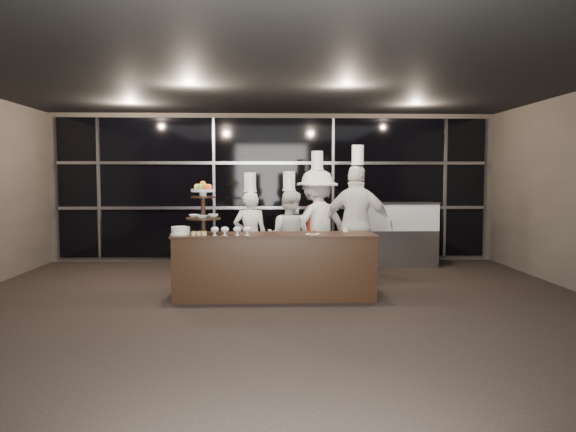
{
  "coord_description": "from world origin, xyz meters",
  "views": [
    {
      "loc": [
        -0.11,
        -6.42,
        1.72
      ],
      "look_at": [
        0.18,
        1.75,
        1.15
      ],
      "focal_mm": 35.0,
      "sensor_mm": 36.0,
      "label": 1
    }
  ],
  "objects_px": {
    "display_case": "(399,230)",
    "buffet_counter": "(275,266)",
    "display_stand": "(203,204)",
    "chef_c": "(317,226)",
    "chef_a": "(250,235)",
    "layer_cake": "(181,231)",
    "chef_b": "(289,236)",
    "chef_d": "(357,224)"
  },
  "relations": [
    {
      "from": "chef_a",
      "to": "chef_c",
      "type": "xyz_separation_m",
      "value": [
        1.08,
        0.12,
        0.15
      ]
    },
    {
      "from": "chef_b",
      "to": "chef_c",
      "type": "xyz_separation_m",
      "value": [
        0.46,
        0.2,
        0.16
      ]
    },
    {
      "from": "display_case",
      "to": "chef_b",
      "type": "relative_size",
      "value": 0.78
    },
    {
      "from": "display_stand",
      "to": "layer_cake",
      "type": "xyz_separation_m",
      "value": [
        -0.31,
        -0.05,
        -0.37
      ]
    },
    {
      "from": "display_case",
      "to": "chef_a",
      "type": "height_order",
      "value": "chef_a"
    },
    {
      "from": "buffet_counter",
      "to": "chef_c",
      "type": "distance_m",
      "value": 1.49
    },
    {
      "from": "display_stand",
      "to": "display_case",
      "type": "height_order",
      "value": "display_stand"
    },
    {
      "from": "buffet_counter",
      "to": "chef_d",
      "type": "bearing_deg",
      "value": 35.51
    },
    {
      "from": "buffet_counter",
      "to": "display_stand",
      "type": "height_order",
      "value": "display_stand"
    },
    {
      "from": "layer_cake",
      "to": "display_case",
      "type": "bearing_deg",
      "value": 37.64
    },
    {
      "from": "display_case",
      "to": "chef_c",
      "type": "bearing_deg",
      "value": -137.14
    },
    {
      "from": "chef_a",
      "to": "buffet_counter",
      "type": "bearing_deg",
      "value": -71.31
    },
    {
      "from": "display_case",
      "to": "chef_c",
      "type": "distance_m",
      "value": 2.38
    },
    {
      "from": "buffet_counter",
      "to": "display_case",
      "type": "relative_size",
      "value": 2.02
    },
    {
      "from": "display_stand",
      "to": "chef_c",
      "type": "distance_m",
      "value": 2.15
    },
    {
      "from": "chef_b",
      "to": "chef_c",
      "type": "bearing_deg",
      "value": 23.63
    },
    {
      "from": "layer_cake",
      "to": "display_case",
      "type": "distance_m",
      "value": 4.75
    },
    {
      "from": "display_case",
      "to": "chef_c",
      "type": "height_order",
      "value": "chef_c"
    },
    {
      "from": "buffet_counter",
      "to": "display_case",
      "type": "bearing_deg",
      "value": 49.32
    },
    {
      "from": "chef_a",
      "to": "chef_c",
      "type": "bearing_deg",
      "value": 6.1
    },
    {
      "from": "display_case",
      "to": "display_stand",
      "type": "bearing_deg",
      "value": -140.45
    },
    {
      "from": "layer_cake",
      "to": "display_stand",
      "type": "bearing_deg",
      "value": 9.17
    },
    {
      "from": "chef_c",
      "to": "buffet_counter",
      "type": "bearing_deg",
      "value": -119.85
    },
    {
      "from": "display_stand",
      "to": "chef_a",
      "type": "relative_size",
      "value": 0.42
    },
    {
      "from": "buffet_counter",
      "to": "layer_cake",
      "type": "relative_size",
      "value": 9.47
    },
    {
      "from": "layer_cake",
      "to": "display_case",
      "type": "relative_size",
      "value": 0.21
    },
    {
      "from": "layer_cake",
      "to": "chef_a",
      "type": "xyz_separation_m",
      "value": [
        0.93,
        1.17,
        -0.19
      ]
    },
    {
      "from": "layer_cake",
      "to": "chef_c",
      "type": "height_order",
      "value": "chef_c"
    },
    {
      "from": "layer_cake",
      "to": "chef_c",
      "type": "relative_size",
      "value": 0.14
    },
    {
      "from": "chef_a",
      "to": "chef_d",
      "type": "xyz_separation_m",
      "value": [
        1.7,
        -0.17,
        0.19
      ]
    },
    {
      "from": "buffet_counter",
      "to": "display_case",
      "type": "distance_m",
      "value": 3.76
    },
    {
      "from": "chef_c",
      "to": "layer_cake",
      "type": "bearing_deg",
      "value": -147.55
    },
    {
      "from": "display_stand",
      "to": "chef_a",
      "type": "bearing_deg",
      "value": 60.83
    },
    {
      "from": "buffet_counter",
      "to": "display_stand",
      "type": "distance_m",
      "value": 1.33
    },
    {
      "from": "chef_a",
      "to": "layer_cake",
      "type": "bearing_deg",
      "value": -128.63
    },
    {
      "from": "display_case",
      "to": "chef_d",
      "type": "distance_m",
      "value": 2.23
    },
    {
      "from": "chef_c",
      "to": "chef_d",
      "type": "xyz_separation_m",
      "value": [
        0.61,
        -0.29,
        0.04
      ]
    },
    {
      "from": "display_case",
      "to": "buffet_counter",
      "type": "bearing_deg",
      "value": -130.68
    },
    {
      "from": "buffet_counter",
      "to": "chef_c",
      "type": "relative_size",
      "value": 1.33
    },
    {
      "from": "display_stand",
      "to": "chef_c",
      "type": "xyz_separation_m",
      "value": [
        1.71,
        1.23,
        -0.41
      ]
    },
    {
      "from": "display_stand",
      "to": "chef_b",
      "type": "relative_size",
      "value": 0.41
    },
    {
      "from": "display_stand",
      "to": "chef_b",
      "type": "xyz_separation_m",
      "value": [
        1.24,
        1.03,
        -0.57
      ]
    }
  ]
}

